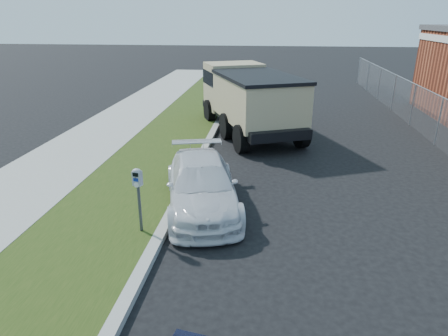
# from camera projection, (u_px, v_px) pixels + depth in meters

# --- Properties ---
(ground) EXTENTS (120.00, 120.00, 0.00)m
(ground) POSITION_uv_depth(u_px,v_px,m) (278.00, 225.00, 9.36)
(ground) COLOR black
(ground) RESTS_ON ground
(streetside) EXTENTS (6.12, 50.00, 0.15)m
(streetside) POSITION_uv_depth(u_px,v_px,m) (88.00, 180.00, 11.78)
(streetside) COLOR gray
(streetside) RESTS_ON ground
(chainlink_fence) EXTENTS (0.06, 30.06, 30.00)m
(chainlink_fence) POSITION_uv_depth(u_px,v_px,m) (441.00, 112.00, 14.76)
(chainlink_fence) COLOR slate
(chainlink_fence) RESTS_ON ground
(parking_meter) EXTENTS (0.22, 0.17, 1.46)m
(parking_meter) POSITION_uv_depth(u_px,v_px,m) (138.00, 186.00, 8.50)
(parking_meter) COLOR #3F4247
(parking_meter) RESTS_ON ground
(white_wagon) EXTENTS (2.66, 4.52, 1.23)m
(white_wagon) POSITION_uv_depth(u_px,v_px,m) (202.00, 184.00, 10.11)
(white_wagon) COLOR silver
(white_wagon) RESTS_ON ground
(dump_truck) EXTENTS (4.78, 7.07, 2.61)m
(dump_truck) POSITION_uv_depth(u_px,v_px,m) (248.00, 96.00, 16.52)
(dump_truck) COLOR black
(dump_truck) RESTS_ON ground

